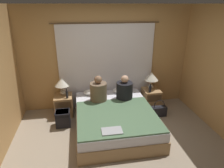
# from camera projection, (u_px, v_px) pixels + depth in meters

# --- Properties ---
(ground_plane) EXTENTS (16.00, 16.00, 0.00)m
(ground_plane) POSITION_uv_depth(u_px,v_px,m) (120.00, 147.00, 3.75)
(ground_plane) COLOR gray
(wall_back) EXTENTS (4.24, 0.06, 2.50)m
(wall_back) POSITION_uv_depth(u_px,v_px,m) (106.00, 58.00, 4.90)
(wall_back) COLOR tan
(wall_back) RESTS_ON ground_plane
(curtain_panel) EXTENTS (2.52, 0.02, 2.11)m
(curtain_panel) POSITION_uv_depth(u_px,v_px,m) (107.00, 67.00, 4.92)
(curtain_panel) COLOR white
(curtain_panel) RESTS_ON ground_plane
(bed) EXTENTS (1.61, 2.03, 0.45)m
(bed) POSITION_uv_depth(u_px,v_px,m) (114.00, 119.00, 4.25)
(bed) COLOR #99754C
(bed) RESTS_ON ground_plane
(nightstand_left) EXTENTS (0.41, 0.46, 0.48)m
(nightstand_left) POSITION_uv_depth(u_px,v_px,m) (64.00, 105.00, 4.77)
(nightstand_left) COLOR #A87F51
(nightstand_left) RESTS_ON ground_plane
(nightstand_right) EXTENTS (0.41, 0.46, 0.48)m
(nightstand_right) POSITION_uv_depth(u_px,v_px,m) (151.00, 98.00, 5.11)
(nightstand_right) COLOR #A87F51
(nightstand_right) RESTS_ON ground_plane
(lamp_left) EXTENTS (0.35, 0.35, 0.44)m
(lamp_left) POSITION_uv_depth(u_px,v_px,m) (62.00, 82.00, 4.63)
(lamp_left) COLOR #B2A899
(lamp_left) RESTS_ON nightstand_left
(lamp_right) EXTENTS (0.35, 0.35, 0.44)m
(lamp_right) POSITION_uv_depth(u_px,v_px,m) (151.00, 77.00, 4.97)
(lamp_right) COLOR #B2A899
(lamp_right) RESTS_ON nightstand_right
(pillow_left) EXTENTS (0.50, 0.31, 0.12)m
(pillow_left) POSITION_uv_depth(u_px,v_px,m) (94.00, 92.00, 4.84)
(pillow_left) COLOR white
(pillow_left) RESTS_ON bed
(pillow_right) EXTENTS (0.50, 0.31, 0.12)m
(pillow_right) POSITION_uv_depth(u_px,v_px,m) (123.00, 90.00, 4.95)
(pillow_right) COLOR white
(pillow_right) RESTS_ON bed
(blanket_on_bed) EXTENTS (1.55, 1.40, 0.03)m
(blanket_on_bed) POSITION_uv_depth(u_px,v_px,m) (117.00, 116.00, 3.90)
(blanket_on_bed) COLOR #4C6B4C
(blanket_on_bed) RESTS_ON bed
(person_left_in_bed) EXTENTS (0.38, 0.38, 0.60)m
(person_left_in_bed) POSITION_uv_depth(u_px,v_px,m) (98.00, 91.00, 4.45)
(person_left_in_bed) COLOR brown
(person_left_in_bed) RESTS_ON bed
(person_right_in_bed) EXTENTS (0.37, 0.37, 0.58)m
(person_right_in_bed) POSITION_uv_depth(u_px,v_px,m) (125.00, 90.00, 4.55)
(person_right_in_bed) COLOR black
(person_right_in_bed) RESTS_ON bed
(beer_bottle_on_left_stand) EXTENTS (0.06, 0.06, 0.24)m
(beer_bottle_on_left_stand) POSITION_uv_depth(u_px,v_px,m) (67.00, 94.00, 4.54)
(beer_bottle_on_left_stand) COLOR black
(beer_bottle_on_left_stand) RESTS_ON nightstand_left
(beer_bottle_on_right_stand) EXTENTS (0.06, 0.06, 0.22)m
(beer_bottle_on_right_stand) POSITION_uv_depth(u_px,v_px,m) (150.00, 89.00, 4.86)
(beer_bottle_on_right_stand) COLOR black
(beer_bottle_on_right_stand) RESTS_ON nightstand_right
(laptop_on_bed) EXTENTS (0.35, 0.23, 0.02)m
(laptop_on_bed) POSITION_uv_depth(u_px,v_px,m) (112.00, 131.00, 3.40)
(laptop_on_bed) COLOR #9EA0A5
(laptop_on_bed) RESTS_ON blanket_on_bed
(backpack_on_floor) EXTENTS (0.30, 0.29, 0.36)m
(backpack_on_floor) POSITION_uv_depth(u_px,v_px,m) (63.00, 117.00, 4.33)
(backpack_on_floor) COLOR black
(backpack_on_floor) RESTS_ON ground_plane
(handbag_on_floor) EXTENTS (0.36, 0.15, 0.41)m
(handbag_on_floor) POSITION_uv_depth(u_px,v_px,m) (159.00, 111.00, 4.74)
(handbag_on_floor) COLOR black
(handbag_on_floor) RESTS_ON ground_plane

